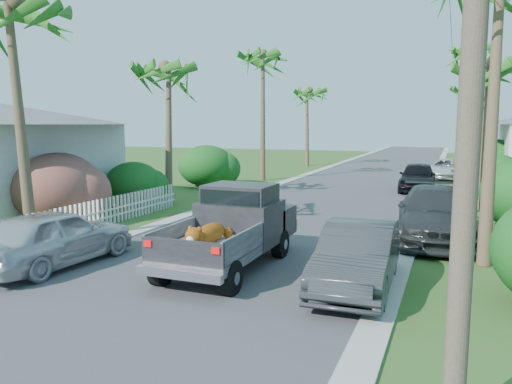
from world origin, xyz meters
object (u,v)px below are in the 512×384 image
at_px(palm_r_b, 489,66).
at_px(utility_pole_b, 461,98).
at_px(pickup_truck, 236,226).
at_px(palm_r_c, 473,50).
at_px(utility_pole_a, 475,29).
at_px(parked_car_rd, 446,169).
at_px(utility_pole_c, 459,109).
at_px(palm_l_d, 308,91).
at_px(parked_car_ln, 55,238).
at_px(palm_r_d, 471,88).
at_px(parked_car_rn, 358,257).
at_px(palm_l_c, 263,55).
at_px(parked_car_rm, 435,214).
at_px(palm_l_a, 13,4).
at_px(parked_car_rf, 418,177).
at_px(palm_l_b, 167,67).
at_px(utility_pole_d, 458,113).

distance_m(palm_r_b, utility_pole_b, 2.61).
distance_m(pickup_truck, palm_r_c, 24.25).
relative_size(palm_r_c, utility_pole_a, 1.04).
height_order(parked_car_rd, palm_r_b, palm_r_b).
relative_size(parked_car_rd, utility_pole_c, 0.52).
relative_size(palm_l_d, palm_r_b, 1.07).
xyz_separation_m(parked_car_ln, palm_r_d, (10.37, 38.31, 5.99)).
height_order(pickup_truck, palm_r_d, palm_r_d).
xyz_separation_m(parked_car_rn, palm_l_c, (-9.60, 19.22, 7.20)).
height_order(pickup_truck, parked_car_rm, pickup_truck).
distance_m(parked_car_rm, palm_l_d, 28.62).
relative_size(palm_l_a, utility_pole_a, 0.91).
distance_m(pickup_truck, palm_l_c, 20.68).
bearing_deg(palm_r_b, palm_l_d, 124.59).
height_order(parked_car_rm, utility_pole_c, utility_pole_c).
bearing_deg(parked_car_rf, parked_car_rm, -85.11).
xyz_separation_m(parked_car_rm, palm_r_c, (1.20, 17.59, 7.30)).
relative_size(palm_l_b, utility_pole_d, 0.82).
bearing_deg(palm_l_d, palm_r_d, 24.78).
relative_size(parked_car_rf, utility_pole_a, 0.50).
relative_size(parked_car_rn, utility_pole_c, 0.48).
height_order(parked_car_ln, utility_pole_c, utility_pole_c).
distance_m(parked_car_ln, palm_l_d, 32.92).
xyz_separation_m(parked_car_rm, utility_pole_c, (0.60, 19.59, 3.79)).
bearing_deg(parked_car_rd, parked_car_rn, -86.28).
distance_m(parked_car_rd, palm_l_a, 27.52).
bearing_deg(parked_car_rm, parked_car_rd, 85.26).
height_order(parked_car_rf, palm_r_c, palm_r_c).
bearing_deg(parked_car_rd, parked_car_rf, -93.57).
xyz_separation_m(parked_car_rn, palm_l_a, (-9.80, 0.22, 6.22)).
xyz_separation_m(parked_car_rn, utility_pole_d, (2.00, 40.22, 3.89)).
distance_m(parked_car_rm, utility_pole_c, 19.97).
bearing_deg(parked_car_rn, palm_r_d, 83.52).
relative_size(parked_car_rn, palm_l_d, 0.56).
height_order(parked_car_rd, utility_pole_d, utility_pole_d).
bearing_deg(parked_car_rf, palm_r_b, -61.95).
bearing_deg(parked_car_rf, utility_pole_a, -86.61).
distance_m(utility_pole_a, utility_pole_d, 45.00).
bearing_deg(pickup_truck, parked_car_ln, -155.90).
relative_size(parked_car_rm, utility_pole_d, 0.62).
bearing_deg(palm_l_a, parked_car_rd, 65.29).
height_order(palm_l_a, utility_pole_c, utility_pole_c).
bearing_deg(pickup_truck, palm_l_d, 102.65).
bearing_deg(palm_l_a, palm_r_c, 61.67).
relative_size(parked_car_ln, utility_pole_d, 0.49).
relative_size(parked_car_rn, palm_l_b, 0.58).
relative_size(palm_l_a, palm_l_d, 1.06).
relative_size(utility_pole_b, utility_pole_d, 1.00).
xyz_separation_m(palm_l_d, palm_r_d, (13.00, 6.00, 0.29)).
relative_size(palm_r_d, utility_pole_a, 0.89).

